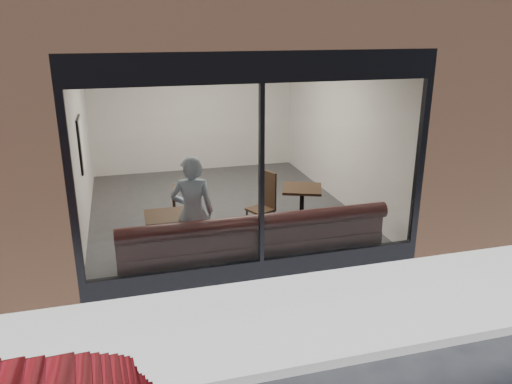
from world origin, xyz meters
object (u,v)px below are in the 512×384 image
object	(u,v)px
banquette	(254,253)
cafe_table_left	(167,216)
person	(193,213)
cafe_chair_right	(260,210)
cafe_chair_left	(164,228)
cafe_table_right	(302,189)

from	to	relation	value
banquette	cafe_table_left	size ratio (longest dim) A/B	6.08
person	cafe_chair_right	distance (m)	2.17
person	cafe_chair_left	bearing A→B (deg)	-63.85
cafe_table_left	cafe_chair_left	size ratio (longest dim) A/B	1.54
cafe_table_right	cafe_chair_right	bearing A→B (deg)	143.95
cafe_chair_left	cafe_chair_right	xyz separation A→B (m)	(1.82, 0.42, 0.00)
person	cafe_table_right	size ratio (longest dim) A/B	2.57
banquette	cafe_table_left	distance (m)	1.44
person	cafe_table_right	bearing A→B (deg)	-146.97
person	cafe_chair_right	size ratio (longest dim) A/B	4.14
banquette	cafe_chair_right	distance (m)	1.83
cafe_table_right	cafe_chair_right	world-z (taller)	cafe_table_right
cafe_table_right	cafe_chair_left	size ratio (longest dim) A/B	1.58
cafe_table_right	cafe_table_left	bearing A→B (deg)	-163.93
banquette	cafe_chair_right	bearing A→B (deg)	70.77
person	cafe_chair_left	distance (m)	1.27
banquette	cafe_chair_right	world-z (taller)	banquette
banquette	cafe_chair_left	distance (m)	1.78
cafe_chair_left	cafe_table_right	bearing A→B (deg)	-173.36
cafe_table_right	person	bearing A→B (deg)	-154.64
person	cafe_chair_right	world-z (taller)	person
person	cafe_table_left	xyz separation A→B (m)	(-0.36, 0.29, -0.13)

